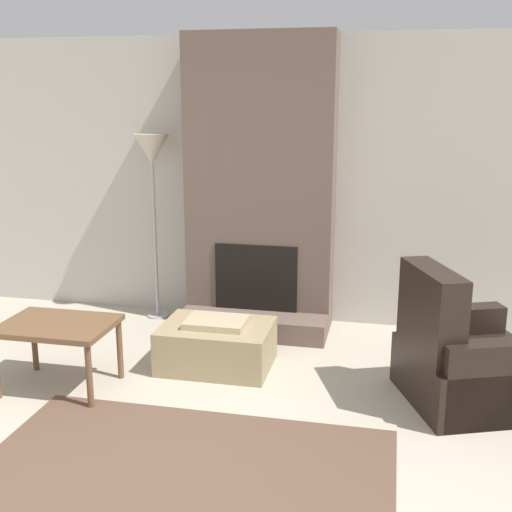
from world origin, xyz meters
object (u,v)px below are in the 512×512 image
at_px(ottoman, 217,345).
at_px(side_table, 58,331).
at_px(floor_lamp_left, 152,157).
at_px(armchair, 461,363).

bearing_deg(ottoman, side_table, -148.87).
distance_m(ottoman, side_table, 1.20).
height_order(ottoman, floor_lamp_left, floor_lamp_left).
height_order(ottoman, side_table, side_table).
xyz_separation_m(ottoman, side_table, (-1.00, -0.61, 0.26)).
xyz_separation_m(armchair, side_table, (-2.81, -0.39, 0.15)).
bearing_deg(armchair, side_table, 76.80).
relative_size(ottoman, armchair, 0.77).
bearing_deg(side_table, floor_lamp_left, 85.50).
relative_size(ottoman, floor_lamp_left, 0.49).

